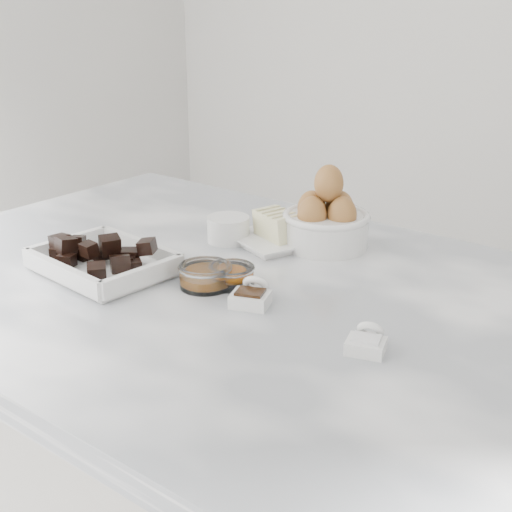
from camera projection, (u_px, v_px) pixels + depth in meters
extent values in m
cube|color=white|center=(234.00, 295.00, 1.09)|extent=(1.20, 0.80, 0.04)
cube|color=white|center=(104.00, 268.00, 1.12)|extent=(0.21, 0.17, 0.01)
cube|color=white|center=(276.00, 240.00, 1.25)|extent=(0.16, 0.16, 0.01)
cube|color=white|center=(276.00, 237.00, 1.25)|extent=(0.18, 0.18, 0.00)
cylinder|color=white|center=(228.00, 229.00, 1.25)|extent=(0.07, 0.07, 0.04)
cylinder|color=white|center=(228.00, 220.00, 1.25)|extent=(0.06, 0.06, 0.01)
cylinder|color=white|center=(326.00, 231.00, 1.23)|extent=(0.15, 0.15, 0.06)
torus|color=white|center=(326.00, 216.00, 1.22)|extent=(0.15, 0.15, 0.01)
ellipsoid|color=#986431|center=(343.00, 215.00, 1.20)|extent=(0.05, 0.05, 0.06)
ellipsoid|color=#986431|center=(310.00, 209.00, 1.23)|extent=(0.05, 0.05, 0.06)
ellipsoid|color=#986431|center=(338.00, 208.00, 1.24)|extent=(0.05, 0.05, 0.06)
ellipsoid|color=#986431|center=(314.00, 216.00, 1.20)|extent=(0.05, 0.05, 0.06)
ellipsoid|color=#986431|center=(329.00, 183.00, 1.20)|extent=(0.05, 0.05, 0.06)
cylinder|color=white|center=(205.00, 276.00, 1.07)|extent=(0.08, 0.08, 0.03)
torus|color=white|center=(205.00, 267.00, 1.06)|extent=(0.08, 0.08, 0.01)
cylinder|color=orange|center=(205.00, 280.00, 1.07)|extent=(0.06, 0.06, 0.01)
cylinder|color=white|center=(232.00, 276.00, 1.07)|extent=(0.07, 0.07, 0.03)
torus|color=white|center=(231.00, 268.00, 1.07)|extent=(0.07, 0.07, 0.01)
ellipsoid|color=orange|center=(232.00, 276.00, 1.07)|extent=(0.05, 0.05, 0.02)
cube|color=white|center=(250.00, 300.00, 1.00)|extent=(0.06, 0.06, 0.02)
cube|color=black|center=(250.00, 292.00, 1.00)|extent=(0.05, 0.04, 0.00)
torus|color=white|center=(256.00, 285.00, 1.02)|extent=(0.05, 0.04, 0.04)
cube|color=white|center=(366.00, 346.00, 0.88)|extent=(0.06, 0.05, 0.02)
cube|color=white|center=(366.00, 339.00, 0.87)|extent=(0.04, 0.04, 0.00)
torus|color=white|center=(370.00, 330.00, 0.89)|extent=(0.04, 0.04, 0.03)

